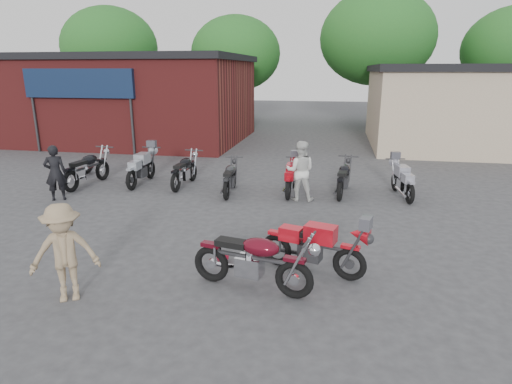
% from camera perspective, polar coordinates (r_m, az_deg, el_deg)
% --- Properties ---
extents(ground, '(90.00, 90.00, 0.00)m').
position_cam_1_polar(ground, '(8.03, -3.50, -10.22)').
color(ground, '#39383B').
extents(brick_building, '(12.00, 8.00, 4.00)m').
position_cam_1_polar(brick_building, '(23.65, -16.92, 11.56)').
color(brick_building, maroon).
rests_on(brick_building, ground).
extents(stucco_building, '(10.00, 8.00, 3.50)m').
position_cam_1_polar(stucco_building, '(23.05, 27.93, 9.69)').
color(stucco_building, gray).
rests_on(stucco_building, ground).
extents(tree_0, '(6.56, 6.56, 8.20)m').
position_cam_1_polar(tree_0, '(33.01, -18.72, 16.13)').
color(tree_0, '#175920').
rests_on(tree_0, ground).
extents(tree_1, '(5.92, 5.92, 7.40)m').
position_cam_1_polar(tree_1, '(29.77, -2.67, 16.25)').
color(tree_1, '#175920').
rests_on(tree_1, ground).
extents(tree_2, '(7.04, 7.04, 8.80)m').
position_cam_1_polar(tree_2, '(29.08, 15.68, 17.10)').
color(tree_2, '#175920').
rests_on(tree_2, ground).
extents(vintage_motorcycle, '(2.15, 1.09, 1.19)m').
position_cam_1_polar(vintage_motorcycle, '(7.07, -0.32, -8.65)').
color(vintage_motorcycle, '#510A16').
rests_on(vintage_motorcycle, ground).
extents(sportbike, '(2.01, 1.14, 1.11)m').
position_cam_1_polar(sportbike, '(7.73, 7.75, -6.89)').
color(sportbike, red).
rests_on(sportbike, ground).
extents(helmet, '(0.30, 0.30, 0.22)m').
position_cam_1_polar(helmet, '(8.26, -4.47, -8.61)').
color(helmet, red).
rests_on(helmet, ground).
extents(person_dark, '(0.68, 0.61, 1.57)m').
position_cam_1_polar(person_dark, '(13.14, -25.19, 2.32)').
color(person_dark, black).
rests_on(person_dark, ground).
extents(person_light, '(0.83, 0.65, 1.68)m').
position_cam_1_polar(person_light, '(11.95, 5.92, 2.82)').
color(person_light, silver).
rests_on(person_light, ground).
extents(person_tan, '(1.19, 1.01, 1.60)m').
position_cam_1_polar(person_tan, '(7.35, -24.20, -7.42)').
color(person_tan, '#977E5D').
rests_on(person_tan, ground).
extents(row_bike_0, '(0.91, 2.16, 1.22)m').
position_cam_1_polar(row_bike_0, '(14.47, -21.55, 3.16)').
color(row_bike_0, black).
rests_on(row_bike_0, ground).
extents(row_bike_1, '(0.72, 2.03, 1.17)m').
position_cam_1_polar(row_bike_1, '(14.15, -15.04, 3.36)').
color(row_bike_1, '#9A9FA8').
rests_on(row_bike_1, ground).
extents(row_bike_2, '(0.71, 1.95, 1.12)m').
position_cam_1_polar(row_bike_2, '(13.59, -9.51, 3.08)').
color(row_bike_2, black).
rests_on(row_bike_2, ground).
extents(row_bike_3, '(0.75, 1.86, 1.05)m').
position_cam_1_polar(row_bike_3, '(12.63, -3.47, 2.14)').
color(row_bike_3, '#262628').
rests_on(row_bike_3, ground).
extents(row_bike_4, '(0.64, 1.83, 1.06)m').
position_cam_1_polar(row_bike_4, '(12.64, 4.75, 2.13)').
color(row_bike_4, '#A60D19').
rests_on(row_bike_4, ground).
extents(row_bike_5, '(0.89, 1.98, 1.11)m').
position_cam_1_polar(row_bike_5, '(12.76, 11.65, 2.10)').
color(row_bike_5, black).
rests_on(row_bike_5, ground).
extents(row_bike_6, '(0.91, 1.92, 1.07)m').
position_cam_1_polar(row_bike_6, '(12.97, 18.97, 1.69)').
color(row_bike_6, '#9898A6').
rests_on(row_bike_6, ground).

